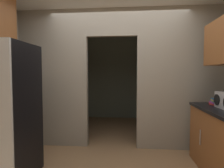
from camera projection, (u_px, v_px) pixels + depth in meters
kitchen_partition at (120, 76)px, 3.49m from camera, size 3.79×0.12×2.57m
adjoining_room_shell at (122, 77)px, 5.22m from camera, size 3.79×2.46×2.57m
book_stack at (216, 102)px, 2.81m from camera, size 0.15×0.18×0.10m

